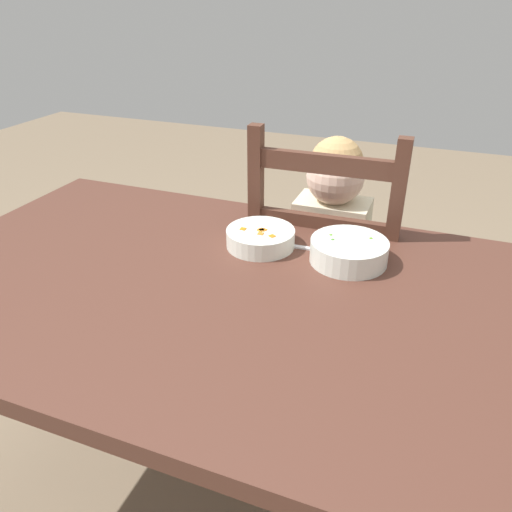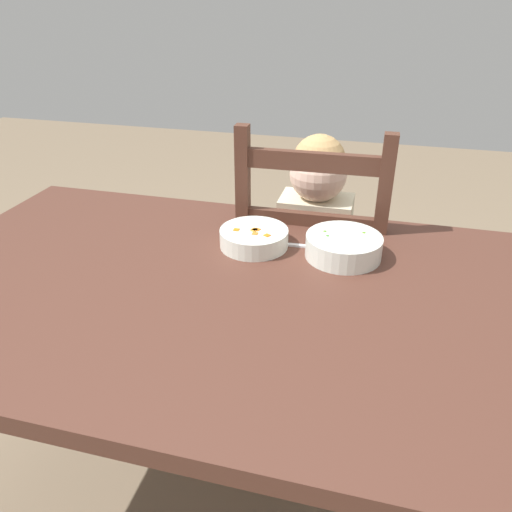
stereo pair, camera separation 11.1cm
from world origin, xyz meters
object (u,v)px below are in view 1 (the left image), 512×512
(child_figure, at_px, (328,244))
(bowl_of_peas, at_px, (349,251))
(dining_table, at_px, (219,318))
(spoon, at_px, (291,245))
(bowl_of_carrots, at_px, (261,237))
(dining_chair, at_px, (325,288))

(child_figure, relative_size, bowl_of_peas, 5.18)
(dining_table, xyz_separation_m, spoon, (0.10, 0.22, 0.10))
(dining_table, height_order, bowl_of_carrots, bowl_of_carrots)
(spoon, bearing_deg, dining_table, -114.31)
(bowl_of_peas, xyz_separation_m, spoon, (-0.15, 0.02, -0.03))
(spoon, bearing_deg, child_figure, 81.67)
(dining_chair, distance_m, spoon, 0.39)
(bowl_of_peas, relative_size, spoon, 1.34)
(dining_chair, height_order, bowl_of_carrots, dining_chair)
(dining_table, relative_size, bowl_of_peas, 7.98)
(bowl_of_peas, height_order, spoon, bowl_of_peas)
(bowl_of_peas, distance_m, spoon, 0.16)
(bowl_of_peas, bearing_deg, child_figure, 111.05)
(bowl_of_peas, height_order, bowl_of_carrots, bowl_of_peas)
(dining_chair, xyz_separation_m, spoon, (-0.04, -0.27, 0.28))
(dining_chair, relative_size, bowl_of_peas, 5.48)
(child_figure, bearing_deg, dining_table, -105.93)
(spoon, bearing_deg, dining_chair, 81.48)
(spoon, bearing_deg, bowl_of_carrots, -161.89)
(dining_table, height_order, spoon, spoon)
(child_figure, distance_m, spoon, 0.30)
(dining_table, xyz_separation_m, child_figure, (0.14, 0.49, -0.02))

